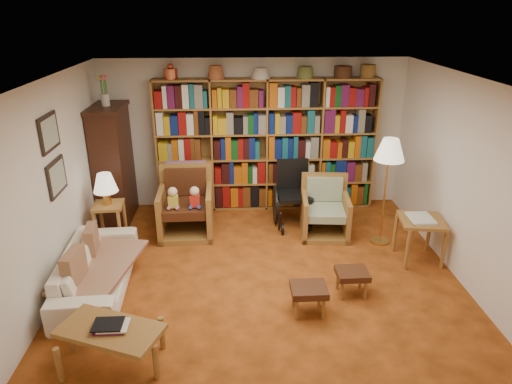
{
  "coord_description": "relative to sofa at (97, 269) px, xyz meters",
  "views": [
    {
      "loc": [
        -0.35,
        -4.95,
        3.26
      ],
      "look_at": [
        -0.06,
        0.6,
        0.98
      ],
      "focal_mm": 32.0,
      "sensor_mm": 36.0,
      "label": 1
    }
  ],
  "objects": [
    {
      "name": "wall_back",
      "position": [
        2.05,
        2.55,
        0.98
      ],
      "size": [
        5.0,
        0.0,
        5.0
      ],
      "primitive_type": "plane",
      "rotation": [
        1.57,
        0.0,
        0.0
      ],
      "color": "silver",
      "rests_on": "floor"
    },
    {
      "name": "floor",
      "position": [
        2.05,
        0.05,
        -0.27
      ],
      "size": [
        5.0,
        5.0,
        0.0
      ],
      "primitive_type": "plane",
      "color": "#B7541C",
      "rests_on": "ground"
    },
    {
      "name": "sofa_throw",
      "position": [
        0.05,
        0.0,
        0.03
      ],
      "size": [
        0.97,
        1.47,
        0.04
      ],
      "primitive_type": "cube",
      "rotation": [
        0.0,
        0.0,
        -0.19
      ],
      "color": "#BFB48B",
      "rests_on": "sofa"
    },
    {
      "name": "wheelchair",
      "position": [
        2.63,
        1.73,
        0.2
      ],
      "size": [
        0.59,
        0.82,
        1.03
      ],
      "color": "black",
      "rests_on": "floor"
    },
    {
      "name": "cushion_left",
      "position": [
        -0.13,
        0.35,
        0.18
      ],
      "size": [
        0.17,
        0.39,
        0.38
      ],
      "primitive_type": "cube",
      "rotation": [
        0.0,
        0.0,
        0.13
      ],
      "color": "maroon",
      "rests_on": "sofa"
    },
    {
      "name": "sofa",
      "position": [
        0.0,
        0.0,
        0.0
      ],
      "size": [
        1.88,
        0.81,
        0.54
      ],
      "primitive_type": "imported",
      "rotation": [
        0.0,
        0.0,
        1.62
      ],
      "color": "white",
      "rests_on": "floor"
    },
    {
      "name": "wall_left",
      "position": [
        -0.45,
        0.05,
        0.98
      ],
      "size": [
        0.0,
        5.0,
        5.0
      ],
      "primitive_type": "plane",
      "rotation": [
        1.57,
        0.0,
        1.57
      ],
      "color": "silver",
      "rests_on": "floor"
    },
    {
      "name": "table_lamp",
      "position": [
        -0.1,
        1.13,
        0.68
      ],
      "size": [
        0.34,
        0.34,
        0.46
      ],
      "color": "#C18E3D",
      "rests_on": "side_table_lamp"
    },
    {
      "name": "bookshelf",
      "position": [
        2.25,
        2.38,
        0.9
      ],
      "size": [
        3.6,
        0.3,
        2.42
      ],
      "color": "olive",
      "rests_on": "floor"
    },
    {
      "name": "floor_lamp",
      "position": [
        3.84,
        0.99,
        1.1
      ],
      "size": [
        0.42,
        0.42,
        1.59
      ],
      "color": "#C18E3D",
      "rests_on": "floor"
    },
    {
      "name": "wall_right",
      "position": [
        4.55,
        0.05,
        0.98
      ],
      "size": [
        0.0,
        5.0,
        5.0
      ],
      "primitive_type": "plane",
      "rotation": [
        1.57,
        0.0,
        -1.57
      ],
      "color": "silver",
      "rests_on": "floor"
    },
    {
      "name": "footstool_a",
      "position": [
        2.52,
        -0.61,
        0.01
      ],
      "size": [
        0.4,
        0.34,
        0.34
      ],
      "color": "#452012",
      "rests_on": "floor"
    },
    {
      "name": "wall_front",
      "position": [
        2.05,
        -2.45,
        0.98
      ],
      "size": [
        5.0,
        0.0,
        5.0
      ],
      "primitive_type": "plane",
      "rotation": [
        -1.57,
        0.0,
        0.0
      ],
      "color": "silver",
      "rests_on": "floor"
    },
    {
      "name": "armchair_sage",
      "position": [
        3.06,
        1.38,
        0.07
      ],
      "size": [
        0.77,
        0.8,
        0.88
      ],
      "color": "olive",
      "rests_on": "floor"
    },
    {
      "name": "ceiling",
      "position": [
        2.05,
        0.05,
        2.23
      ],
      "size": [
        5.0,
        5.0,
        0.0
      ],
      "primitive_type": "plane",
      "rotation": [
        3.14,
        0.0,
        0.0
      ],
      "color": "silver",
      "rests_on": "wall_back"
    },
    {
      "name": "side_table_papers",
      "position": [
        4.2,
        0.47,
        0.25
      ],
      "size": [
        0.64,
        0.64,
        0.65
      ],
      "color": "olive",
      "rests_on": "floor"
    },
    {
      "name": "curio_cabinet",
      "position": [
        -0.2,
        2.05,
        0.68
      ],
      "size": [
        0.5,
        0.95,
        2.4
      ],
      "color": "#3A1E10",
      "rests_on": "floor"
    },
    {
      "name": "side_table_lamp",
      "position": [
        -0.1,
        1.13,
        0.2
      ],
      "size": [
        0.45,
        0.45,
        0.64
      ],
      "color": "olive",
      "rests_on": "floor"
    },
    {
      "name": "footstool_b",
      "position": [
        3.1,
        -0.28,
        -0.01
      ],
      "size": [
        0.38,
        0.33,
        0.32
      ],
      "color": "#452012",
      "rests_on": "floor"
    },
    {
      "name": "coffee_table",
      "position": [
        0.5,
        -1.32,
        0.1
      ],
      "size": [
        1.09,
        0.82,
        0.48
      ],
      "color": "olive",
      "rests_on": "floor"
    },
    {
      "name": "framed_pictures",
      "position": [
        -0.43,
        0.35,
        1.36
      ],
      "size": [
        0.03,
        0.52,
        0.97
      ],
      "color": "black",
      "rests_on": "wall_left"
    },
    {
      "name": "cushion_right",
      "position": [
        -0.13,
        -0.35,
        0.18
      ],
      "size": [
        0.17,
        0.43,
        0.42
      ],
      "primitive_type": "cube",
      "rotation": [
        0.0,
        0.0,
        -0.1
      ],
      "color": "maroon",
      "rests_on": "sofa"
    },
    {
      "name": "armchair_leather",
      "position": [
        0.96,
        1.55,
        0.15
      ],
      "size": [
        0.83,
        0.88,
        1.03
      ],
      "color": "olive",
      "rests_on": "floor"
    }
  ]
}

